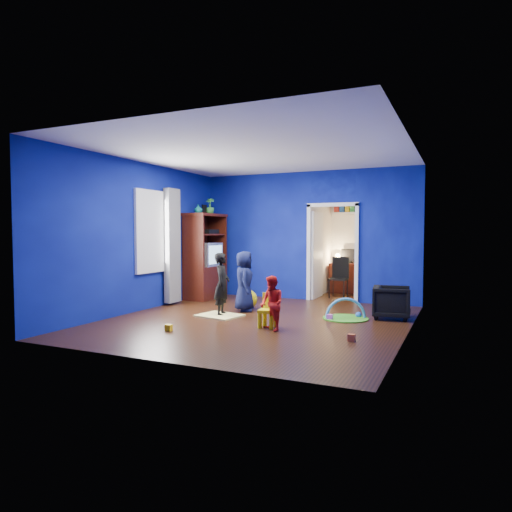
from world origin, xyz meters
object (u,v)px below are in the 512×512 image
at_px(tv_armoire, 205,256).
at_px(play_mat, 346,318).
at_px(vase, 198,209).
at_px(armchair, 392,302).
at_px(crt_tv, 207,254).
at_px(kid_chair, 268,312).
at_px(child_black, 222,284).
at_px(hopper_ball, 247,299).
at_px(study_desk, 348,278).
at_px(folding_chair, 338,278).
at_px(child_navy, 244,281).
at_px(toddler_red, 272,303).

relative_size(tv_armoire, play_mat, 2.45).
bearing_deg(vase, armchair, -6.71).
bearing_deg(crt_tv, kid_chair, -43.29).
distance_m(tv_armoire, crt_tv, 0.06).
relative_size(child_black, play_mat, 1.45).
bearing_deg(vase, hopper_ball, -22.95).
height_order(vase, study_desk, vase).
relative_size(crt_tv, kid_chair, 1.40).
xyz_separation_m(tv_armoire, folding_chair, (2.80, 1.33, -0.52)).
bearing_deg(child_navy, armchair, -107.36).
height_order(child_navy, vase, vase).
bearing_deg(armchair, vase, 76.11).
height_order(play_mat, folding_chair, folding_chair).
height_order(child_navy, toddler_red, child_navy).
relative_size(vase, tv_armoire, 0.10).
relative_size(armchair, child_navy, 0.55).
distance_m(crt_tv, kid_chair, 3.60).
relative_size(armchair, folding_chair, 0.70).
relative_size(child_navy, kid_chair, 2.34).
xyz_separation_m(vase, kid_chair, (2.60, -2.11, -1.81)).
height_order(child_black, vase, vase).
bearing_deg(toddler_red, play_mat, 97.66).
bearing_deg(hopper_ball, armchair, 2.98).
relative_size(kid_chair, study_desk, 0.57).
bearing_deg(play_mat, hopper_ball, 173.80).
height_order(child_black, kid_chair, child_black).
height_order(child_black, tv_armoire, tv_armoire).
relative_size(armchair, kid_chair, 1.28).
distance_m(child_navy, toddler_red, 1.83).
distance_m(toddler_red, study_desk, 4.89).
distance_m(crt_tv, hopper_ball, 1.95).
relative_size(child_navy, study_desk, 1.33).
bearing_deg(armchair, crt_tv, 72.11).
distance_m(child_black, hopper_ball, 0.93).
bearing_deg(armchair, tv_armoire, 72.21).
xyz_separation_m(crt_tv, play_mat, (3.53, -1.17, -1.01)).
distance_m(tv_armoire, play_mat, 3.88).
relative_size(kid_chair, play_mat, 0.63).
xyz_separation_m(vase, folding_chair, (2.80, 1.63, -1.60)).
relative_size(child_navy, hopper_ball, 2.98).
bearing_deg(tv_armoire, folding_chair, 25.31).
bearing_deg(armchair, child_black, 101.55).
height_order(hopper_ball, folding_chair, folding_chair).
height_order(child_navy, hopper_ball, child_navy).
xyz_separation_m(armchair, tv_armoire, (-4.30, 0.81, 0.69)).
bearing_deg(study_desk, toddler_red, -90.64).
bearing_deg(vase, child_black, -46.35).
distance_m(armchair, toddler_red, 2.38).
height_order(armchair, kid_chair, armchair).
bearing_deg(crt_tv, toddler_red, -43.94).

